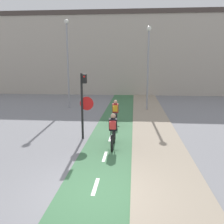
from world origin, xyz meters
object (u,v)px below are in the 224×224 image
at_px(street_lamp_far, 68,55).
at_px(street_lamp_sidewalk, 148,60).
at_px(traffic_light_pole, 84,99).
at_px(cyclist_far, 115,113).
at_px(cyclist_near, 113,132).

bearing_deg(street_lamp_far, street_lamp_sidewalk, -2.67).
distance_m(traffic_light_pole, cyclist_far, 3.48).
relative_size(street_lamp_sidewalk, cyclist_far, 3.54).
height_order(traffic_light_pole, street_lamp_far, street_lamp_far).
bearing_deg(cyclist_near, street_lamp_far, 115.54).
xyz_separation_m(traffic_light_pole, street_lamp_sidewalk, (3.49, 7.86, 1.93)).
relative_size(traffic_light_pole, street_lamp_sidewalk, 0.51).
bearing_deg(street_lamp_far, cyclist_far, -50.90).
height_order(street_lamp_sidewalk, cyclist_near, street_lamp_sidewalk).
xyz_separation_m(traffic_light_pole, street_lamp_far, (-2.90, 8.16, 2.26)).
height_order(street_lamp_sidewalk, cyclist_far, street_lamp_sidewalk).
bearing_deg(cyclist_far, street_lamp_sidewalk, 66.43).
xyz_separation_m(street_lamp_far, cyclist_near, (4.44, -9.30, -3.56)).
bearing_deg(street_lamp_sidewalk, cyclist_far, -113.57).
distance_m(street_lamp_sidewalk, cyclist_near, 9.76).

